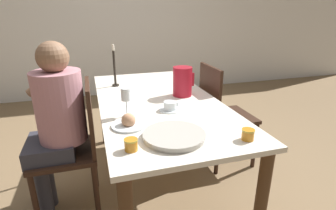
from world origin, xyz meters
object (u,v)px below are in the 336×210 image
at_px(jam_jar_amber, 131,144).
at_px(teacup_near_person, 170,107).
at_px(bread_plate, 129,123).
at_px(candlestick_tall, 115,70).
at_px(chair_opposite, 221,113).
at_px(red_pitcher, 182,81).
at_px(jam_jar_red, 248,134).
at_px(person_seated, 56,118).
at_px(serving_tray, 174,136).
at_px(chair_person_side, 75,145).
at_px(wine_glass_water, 126,96).

bearing_deg(jam_jar_amber, teacup_near_person, 53.45).
height_order(bread_plate, jam_jar_amber, bread_plate).
distance_m(jam_jar_amber, candlestick_tall, 1.17).
xyz_separation_m(chair_opposite, bread_plate, (-0.90, -0.55, 0.25)).
distance_m(red_pitcher, jam_jar_red, 0.81).
distance_m(person_seated, serving_tray, 0.81).
height_order(person_seated, red_pitcher, person_seated).
relative_size(chair_opposite, person_seated, 0.77).
distance_m(red_pitcher, jam_jar_amber, 0.91).
height_order(teacup_near_person, jam_jar_amber, teacup_near_person).
bearing_deg(chair_person_side, wine_glass_water, -112.00).
distance_m(red_pitcher, bread_plate, 0.68).
bearing_deg(wine_glass_water, chair_opposite, 23.90).
bearing_deg(bread_plate, serving_tray, -46.36).
bearing_deg(bread_plate, jam_jar_red, -31.23).
bearing_deg(chair_person_side, chair_opposite, -78.48).
xyz_separation_m(person_seated, teacup_near_person, (0.73, -0.12, 0.04)).
bearing_deg(jam_jar_amber, candlestick_tall, 87.44).
bearing_deg(teacup_near_person, candlestick_tall, 111.95).
height_order(chair_person_side, jam_jar_red, chair_person_side).
relative_size(serving_tray, bread_plate, 1.66).
bearing_deg(person_seated, wine_glass_water, -107.36).
relative_size(person_seated, wine_glass_water, 6.45).
xyz_separation_m(person_seated, jam_jar_amber, (0.39, -0.57, 0.05)).
height_order(serving_tray, jam_jar_red, jam_jar_red).
relative_size(bread_plate, jam_jar_amber, 2.99).
distance_m(teacup_near_person, jam_jar_red, 0.58).
relative_size(bread_plate, jam_jar_red, 2.99).
bearing_deg(jam_jar_amber, person_seated, 124.44).
bearing_deg(jam_jar_red, bread_plate, 148.77).
xyz_separation_m(wine_glass_water, bread_plate, (-0.01, -0.16, -0.11)).
height_order(jam_jar_red, candlestick_tall, candlestick_tall).
xyz_separation_m(person_seated, serving_tray, (0.63, -0.51, 0.03)).
relative_size(chair_person_side, person_seated, 0.77).
xyz_separation_m(chair_opposite, serving_tray, (-0.70, -0.77, 0.24)).
relative_size(chair_opposite, jam_jar_amber, 13.70).
distance_m(chair_opposite, candlestick_tall, 1.01).
bearing_deg(chair_opposite, chair_person_side, -78.48).
xyz_separation_m(person_seated, jam_jar_red, (0.99, -0.64, 0.05)).
xyz_separation_m(serving_tray, jam_jar_red, (0.36, -0.13, 0.02)).
relative_size(chair_opposite, candlestick_tall, 2.54).
bearing_deg(chair_person_side, bread_plate, -131.90).
relative_size(red_pitcher, teacup_near_person, 1.52).
bearing_deg(teacup_near_person, jam_jar_red, -63.61).
bearing_deg(teacup_near_person, red_pitcher, 56.25).
relative_size(jam_jar_amber, jam_jar_red, 1.00).
distance_m(chair_person_side, person_seated, 0.23).
distance_m(serving_tray, jam_jar_amber, 0.25).
relative_size(red_pitcher, wine_glass_water, 1.22).
height_order(chair_opposite, person_seated, person_seated).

